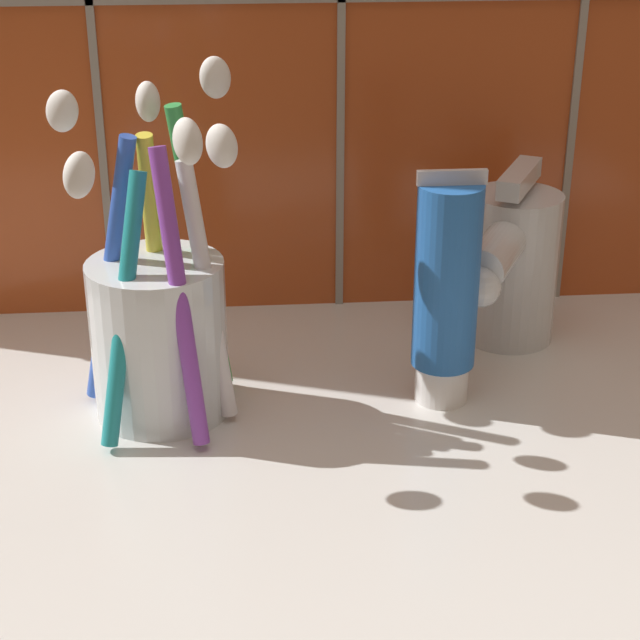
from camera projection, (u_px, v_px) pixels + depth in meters
sink_counter at (342, 451)px, 57.88cm from camera, size 60.69×36.08×2.00cm
toothbrush_cup at (159, 321)px, 57.70cm from camera, size 10.43×10.51×19.23cm
toothpaste_tube at (446, 291)px, 58.39cm from camera, size 3.73×3.56×13.52cm
sink_faucet at (510, 263)px, 65.75cm from camera, size 7.69×11.27×11.12cm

